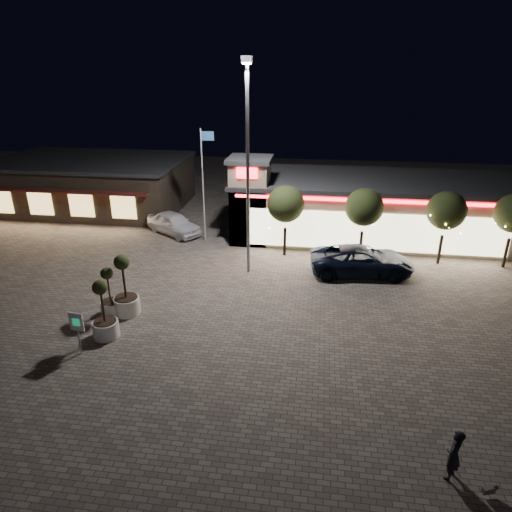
# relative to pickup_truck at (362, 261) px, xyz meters

# --- Properties ---
(ground) EXTENTS (90.00, 90.00, 0.00)m
(ground) POSITION_rel_pickup_truck_xyz_m (-8.93, -8.69, -0.87)
(ground) COLOR #72675C
(ground) RESTS_ON ground
(retail_building) EXTENTS (20.40, 8.40, 6.10)m
(retail_building) POSITION_rel_pickup_truck_xyz_m (0.58, 7.13, 1.34)
(retail_building) COLOR gray
(retail_building) RESTS_ON ground
(restaurant_building) EXTENTS (16.40, 11.00, 4.30)m
(restaurant_building) POSITION_rel_pickup_truck_xyz_m (-22.93, 11.29, 1.29)
(restaurant_building) COLOR #382D23
(restaurant_building) RESTS_ON ground
(floodlight_pole) EXTENTS (0.60, 0.40, 12.38)m
(floodlight_pole) POSITION_rel_pickup_truck_xyz_m (-6.93, -0.69, 6.15)
(floodlight_pole) COLOR gray
(floodlight_pole) RESTS_ON ground
(flagpole) EXTENTS (0.95, 0.10, 8.00)m
(flagpole) POSITION_rel_pickup_truck_xyz_m (-10.83, 4.31, 3.87)
(flagpole) COLOR white
(flagpole) RESTS_ON ground
(string_tree_a) EXTENTS (2.42, 2.42, 4.79)m
(string_tree_a) POSITION_rel_pickup_truck_xyz_m (-4.93, 2.31, 2.69)
(string_tree_a) COLOR #332319
(string_tree_a) RESTS_ON ground
(string_tree_b) EXTENTS (2.42, 2.42, 4.79)m
(string_tree_b) POSITION_rel_pickup_truck_xyz_m (0.07, 2.31, 2.69)
(string_tree_b) COLOR #332319
(string_tree_b) RESTS_ON ground
(string_tree_c) EXTENTS (2.42, 2.42, 4.79)m
(string_tree_c) POSITION_rel_pickup_truck_xyz_m (5.07, 2.31, 2.69)
(string_tree_c) COLOR #332319
(string_tree_c) RESTS_ON ground
(pickup_truck) EXTENTS (6.51, 3.49, 1.74)m
(pickup_truck) POSITION_rel_pickup_truck_xyz_m (0.00, 0.00, 0.00)
(pickup_truck) COLOR black
(pickup_truck) RESTS_ON ground
(white_sedan) EXTENTS (5.10, 4.30, 1.65)m
(white_sedan) POSITION_rel_pickup_truck_xyz_m (-13.61, 5.31, -0.05)
(white_sedan) COLOR white
(white_sedan) RESTS_ON ground
(pedestrian) EXTENTS (0.73, 0.80, 1.83)m
(pedestrian) POSITION_rel_pickup_truck_xyz_m (1.73, -14.99, 0.05)
(pedestrian) COLOR black
(pedestrian) RESTS_ON ground
(dog) EXTENTS (0.50, 0.30, 0.27)m
(dog) POSITION_rel_pickup_truck_xyz_m (2.77, -15.51, -0.60)
(dog) COLOR #59514C
(dog) RESTS_ON ground
(planter_left) EXTENTS (1.07, 1.07, 2.62)m
(planter_left) POSITION_rel_pickup_truck_xyz_m (-13.12, -6.85, -0.06)
(planter_left) COLOR silver
(planter_left) RESTS_ON ground
(planter_mid) EXTENTS (1.21, 1.21, 2.97)m
(planter_mid) POSITION_rel_pickup_truck_xyz_m (-12.44, -8.92, 0.05)
(planter_mid) COLOR silver
(planter_mid) RESTS_ON ground
(planter_right) EXTENTS (1.34, 1.34, 3.28)m
(planter_right) POSITION_rel_pickup_truck_xyz_m (-12.34, -6.68, 0.14)
(planter_right) COLOR silver
(planter_right) RESTS_ON ground
(valet_sign) EXTENTS (0.68, 0.14, 2.05)m
(valet_sign) POSITION_rel_pickup_truck_xyz_m (-12.98, -10.36, 0.56)
(valet_sign) COLOR gray
(valet_sign) RESTS_ON ground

